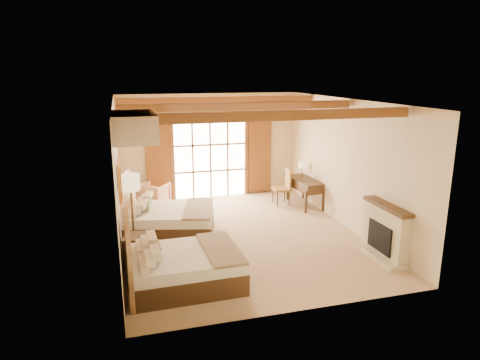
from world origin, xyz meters
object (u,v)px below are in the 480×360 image
object	(u,v)px
nightstand	(138,250)
desk	(305,191)
bed_far	(162,218)
armchair	(154,195)
bed_near	(175,265)

from	to	relation	value
nightstand	desk	xyz separation A→B (m)	(4.90, 2.82, 0.10)
bed_far	armchair	world-z (taller)	bed_far
bed_far	nightstand	world-z (taller)	bed_far
nightstand	bed_near	bearing A→B (deg)	-49.60
nightstand	desk	bearing A→B (deg)	40.37
armchair	bed_far	bearing A→B (deg)	126.83
bed_near	nightstand	world-z (taller)	bed_near
bed_far	desk	world-z (taller)	bed_far
bed_far	nightstand	xyz separation A→B (m)	(-0.64, -1.55, -0.10)
nightstand	armchair	distance (m)	3.97
bed_near	desk	world-z (taller)	bed_near
bed_far	desk	size ratio (longest dim) A/B	1.64
bed_near	nightstand	distance (m)	1.24
bed_near	armchair	world-z (taller)	bed_near
bed_far	nightstand	bearing A→B (deg)	-98.11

